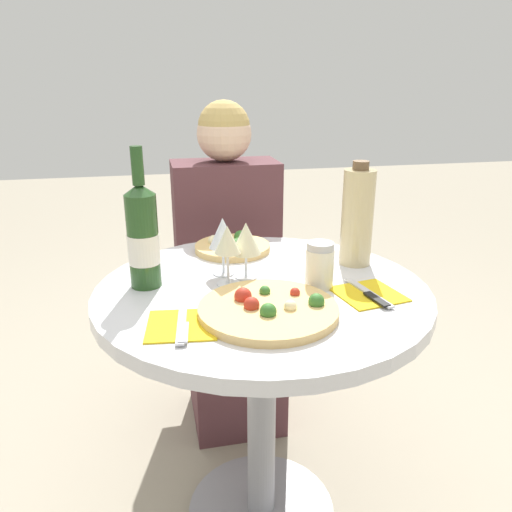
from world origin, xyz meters
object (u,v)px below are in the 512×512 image
object	(u,v)px
seated_diner	(230,282)
wine_bottle	(143,237)
tall_carafe	(357,217)
dining_table	(262,341)
chair_behind_diner	(225,296)
pizza_large	(268,309)

from	to	relation	value
seated_diner	wine_bottle	world-z (taller)	seated_diner
seated_diner	tall_carafe	xyz separation A→B (m)	(0.29, -0.46, 0.36)
dining_table	tall_carafe	bearing A→B (deg)	20.45
chair_behind_diner	seated_diner	bearing A→B (deg)	90.00
seated_diner	wine_bottle	size ratio (longest dim) A/B	3.35
chair_behind_diner	wine_bottle	size ratio (longest dim) A/B	2.36
seated_diner	wine_bottle	bearing A→B (deg)	59.10
seated_diner	pizza_large	xyz separation A→B (m)	(-0.03, -0.73, 0.23)
chair_behind_diner	seated_diner	distance (m)	0.18
seated_diner	pizza_large	size ratio (longest dim) A/B	3.73
dining_table	chair_behind_diner	bearing A→B (deg)	89.20
dining_table	chair_behind_diner	world-z (taller)	chair_behind_diner
wine_bottle	dining_table	bearing A→B (deg)	-13.48
tall_carafe	seated_diner	bearing A→B (deg)	122.35
dining_table	pizza_large	bearing A→B (deg)	-97.77
dining_table	seated_diner	world-z (taller)	seated_diner
dining_table	seated_diner	xyz separation A→B (m)	(0.01, 0.57, -0.06)
pizza_large	dining_table	bearing A→B (deg)	82.23
seated_diner	dining_table	bearing A→B (deg)	89.02
chair_behind_diner	tall_carafe	distance (m)	0.81
pizza_large	tall_carafe	world-z (taller)	tall_carafe
dining_table	tall_carafe	distance (m)	0.44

